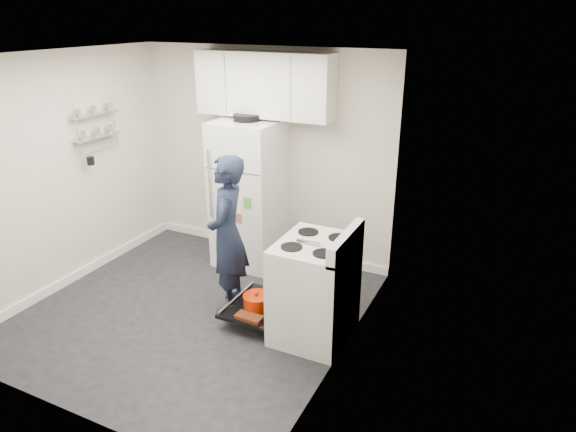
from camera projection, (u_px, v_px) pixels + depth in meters
The scene contains 7 objects.
room at pixel (184, 198), 4.85m from camera, with size 3.21×3.21×2.51m.
electric_range at pixel (313, 290), 4.70m from camera, with size 0.66×0.76×1.10m.
open_oven_door at pixel (258, 304), 5.02m from camera, with size 0.55×0.70×0.21m.
refrigerator at pixel (249, 193), 6.00m from camera, with size 0.72×0.74×1.79m.
upper_cabinets at pixel (264, 85), 5.64m from camera, with size 1.60×0.33×0.70m, color silver.
wall_shelf_rack at pixel (96, 126), 5.66m from camera, with size 0.14×0.60×0.61m.
person at pixel (227, 235), 5.04m from camera, with size 0.59×0.39×1.61m, color #171F35.
Camera 1 is at (2.84, -3.66, 2.85)m, focal length 32.00 mm.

